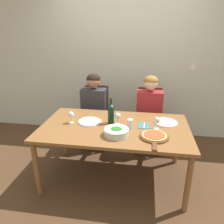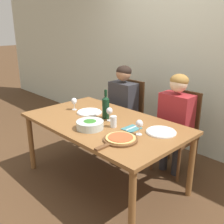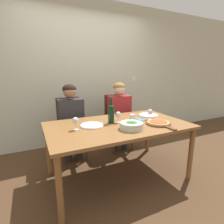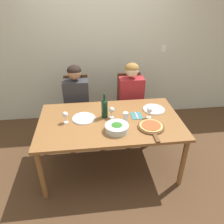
{
  "view_description": "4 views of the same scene",
  "coord_description": "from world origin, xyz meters",
  "px_view_note": "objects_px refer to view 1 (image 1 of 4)",
  "views": [
    {
      "loc": [
        0.34,
        -2.38,
        1.85
      ],
      "look_at": [
        -0.04,
        0.03,
        0.91
      ],
      "focal_mm": 35.0,
      "sensor_mm": 36.0,
      "label": 1
    },
    {
      "loc": [
        1.97,
        -1.79,
        1.75
      ],
      "look_at": [
        0.05,
        0.07,
        0.84
      ],
      "focal_mm": 42.0,
      "sensor_mm": 36.0,
      "label": 2
    },
    {
      "loc": [
        -0.99,
        -1.9,
        1.4
      ],
      "look_at": [
        -0.03,
        0.13,
        0.87
      ],
      "focal_mm": 28.0,
      "sensor_mm": 36.0,
      "label": 3
    },
    {
      "loc": [
        -0.25,
        -2.3,
        2.21
      ],
      "look_at": [
        0.03,
        0.05,
        0.83
      ],
      "focal_mm": 35.0,
      "sensor_mm": 36.0,
      "label": 4
    }
  ],
  "objects_px": {
    "dinner_plate_right": "(166,122)",
    "wine_glass_right": "(157,121)",
    "person_woman": "(94,105)",
    "person_man": "(149,108)",
    "fork_on_napkin": "(144,126)",
    "wine_glass_centre": "(118,116)",
    "broccoli_bowl": "(116,132)",
    "dinner_plate_left": "(90,121)",
    "wine_bottle": "(111,113)",
    "water_tumbler": "(130,124)",
    "chair_left": "(96,115)",
    "wine_glass_left": "(71,115)",
    "chair_right": "(148,118)",
    "pizza_on_board": "(154,136)"
  },
  "relations": [
    {
      "from": "dinner_plate_right",
      "to": "fork_on_napkin",
      "type": "bearing_deg",
      "value": -153.86
    },
    {
      "from": "dinner_plate_right",
      "to": "fork_on_napkin",
      "type": "relative_size",
      "value": 1.63
    },
    {
      "from": "dinner_plate_left",
      "to": "wine_glass_right",
      "type": "bearing_deg",
      "value": -5.13
    },
    {
      "from": "person_woman",
      "to": "dinner_plate_right",
      "type": "xyz_separation_m",
      "value": [
        1.06,
        -0.56,
        0.02
      ]
    },
    {
      "from": "chair_right",
      "to": "wine_glass_right",
      "type": "xyz_separation_m",
      "value": [
        0.08,
        -0.87,
        0.33
      ]
    },
    {
      "from": "chair_left",
      "to": "wine_glass_centre",
      "type": "distance_m",
      "value": 0.99
    },
    {
      "from": "person_man",
      "to": "wine_glass_centre",
      "type": "bearing_deg",
      "value": -119.51
    },
    {
      "from": "wine_glass_left",
      "to": "wine_glass_right",
      "type": "relative_size",
      "value": 1.0
    },
    {
      "from": "chair_left",
      "to": "fork_on_napkin",
      "type": "height_order",
      "value": "chair_left"
    },
    {
      "from": "dinner_plate_right",
      "to": "wine_glass_right",
      "type": "relative_size",
      "value": 1.94
    },
    {
      "from": "person_man",
      "to": "broccoli_bowl",
      "type": "xyz_separation_m",
      "value": [
        -0.37,
        -0.99,
        0.05
      ]
    },
    {
      "from": "chair_left",
      "to": "person_woman",
      "type": "xyz_separation_m",
      "value": [
        -0.0,
        -0.12,
        0.22
      ]
    },
    {
      "from": "chair_right",
      "to": "wine_glass_right",
      "type": "distance_m",
      "value": 0.94
    },
    {
      "from": "person_woman",
      "to": "broccoli_bowl",
      "type": "distance_m",
      "value": 1.1
    },
    {
      "from": "person_woman",
      "to": "dinner_plate_left",
      "type": "height_order",
      "value": "person_woman"
    },
    {
      "from": "dinner_plate_right",
      "to": "wine_glass_right",
      "type": "distance_m",
      "value": 0.25
    },
    {
      "from": "fork_on_napkin",
      "to": "wine_bottle",
      "type": "bearing_deg",
      "value": 176.34
    },
    {
      "from": "pizza_on_board",
      "to": "wine_glass_centre",
      "type": "height_order",
      "value": "wine_glass_centre"
    },
    {
      "from": "dinner_plate_right",
      "to": "wine_glass_left",
      "type": "distance_m",
      "value": 1.18
    },
    {
      "from": "broccoli_bowl",
      "to": "dinner_plate_right",
      "type": "relative_size",
      "value": 0.94
    },
    {
      "from": "person_woman",
      "to": "person_man",
      "type": "height_order",
      "value": "same"
    },
    {
      "from": "wine_bottle",
      "to": "broccoli_bowl",
      "type": "height_order",
      "value": "wine_bottle"
    },
    {
      "from": "person_man",
      "to": "fork_on_napkin",
      "type": "height_order",
      "value": "person_man"
    },
    {
      "from": "person_woman",
      "to": "wine_glass_left",
      "type": "bearing_deg",
      "value": -98.56
    },
    {
      "from": "person_woman",
      "to": "dinner_plate_left",
      "type": "bearing_deg",
      "value": -80.99
    },
    {
      "from": "broccoli_bowl",
      "to": "wine_glass_centre",
      "type": "xyz_separation_m",
      "value": [
        -0.02,
        0.3,
        0.06
      ]
    },
    {
      "from": "chair_right",
      "to": "wine_glass_left",
      "type": "bearing_deg",
      "value": -138.48
    },
    {
      "from": "wine_glass_centre",
      "to": "fork_on_napkin",
      "type": "relative_size",
      "value": 0.84
    },
    {
      "from": "broccoli_bowl",
      "to": "fork_on_napkin",
      "type": "height_order",
      "value": "broccoli_bowl"
    },
    {
      "from": "dinner_plate_left",
      "to": "dinner_plate_right",
      "type": "height_order",
      "value": "same"
    },
    {
      "from": "pizza_on_board",
      "to": "wine_glass_right",
      "type": "height_order",
      "value": "wine_glass_right"
    },
    {
      "from": "broccoli_bowl",
      "to": "dinner_plate_right",
      "type": "distance_m",
      "value": 0.71
    },
    {
      "from": "broccoli_bowl",
      "to": "fork_on_napkin",
      "type": "xyz_separation_m",
      "value": [
        0.3,
        0.3,
        -0.04
      ]
    },
    {
      "from": "water_tumbler",
      "to": "fork_on_napkin",
      "type": "relative_size",
      "value": 0.65
    },
    {
      "from": "pizza_on_board",
      "to": "chair_right",
      "type": "bearing_deg",
      "value": 92.49
    },
    {
      "from": "wine_bottle",
      "to": "water_tumbler",
      "type": "xyz_separation_m",
      "value": [
        0.25,
        -0.12,
        -0.08
      ]
    },
    {
      "from": "wine_glass_centre",
      "to": "water_tumbler",
      "type": "xyz_separation_m",
      "value": [
        0.16,
        -0.1,
        -0.05
      ]
    },
    {
      "from": "person_woman",
      "to": "wine_glass_left",
      "type": "height_order",
      "value": "person_woman"
    },
    {
      "from": "person_man",
      "to": "dinner_plate_right",
      "type": "relative_size",
      "value": 4.13
    },
    {
      "from": "wine_glass_centre",
      "to": "wine_bottle",
      "type": "bearing_deg",
      "value": 163.19
    },
    {
      "from": "chair_right",
      "to": "wine_bottle",
      "type": "bearing_deg",
      "value": -121.46
    },
    {
      "from": "wine_glass_right",
      "to": "wine_glass_left",
      "type": "bearing_deg",
      "value": 179.08
    },
    {
      "from": "broccoli_bowl",
      "to": "fork_on_napkin",
      "type": "distance_m",
      "value": 0.42
    },
    {
      "from": "broccoli_bowl",
      "to": "dinner_plate_left",
      "type": "distance_m",
      "value": 0.49
    },
    {
      "from": "dinner_plate_left",
      "to": "dinner_plate_right",
      "type": "xyz_separation_m",
      "value": [
        0.95,
        0.12,
        0.0
      ]
    },
    {
      "from": "wine_bottle",
      "to": "pizza_on_board",
      "type": "bearing_deg",
      "value": -30.83
    },
    {
      "from": "dinner_plate_left",
      "to": "person_woman",
      "type": "bearing_deg",
      "value": 99.01
    },
    {
      "from": "pizza_on_board",
      "to": "wine_glass_centre",
      "type": "relative_size",
      "value": 3.03
    },
    {
      "from": "person_man",
      "to": "fork_on_napkin",
      "type": "xyz_separation_m",
      "value": [
        -0.07,
        -0.69,
        0.01
      ]
    },
    {
      "from": "chair_left",
      "to": "wine_glass_right",
      "type": "relative_size",
      "value": 6.51
    }
  ]
}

